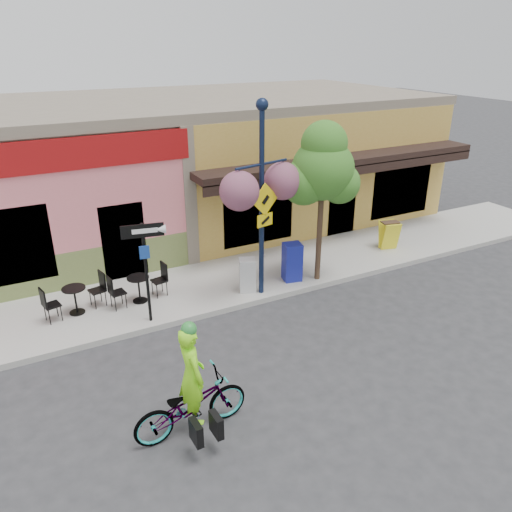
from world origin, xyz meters
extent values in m
plane|color=#2D2D30|center=(0.00, 0.00, 0.00)|extent=(90.00, 90.00, 0.00)
cube|color=#9E9B93|center=(0.00, 2.00, 0.07)|extent=(24.00, 3.00, 0.15)
cube|color=#A8A59E|center=(0.00, 0.55, 0.07)|extent=(24.00, 0.12, 0.15)
imported|color=maroon|center=(-3.49, -2.95, 0.54)|extent=(2.10, 0.79, 1.09)
imported|color=#8FFE1A|center=(-3.44, -2.95, 0.92)|extent=(0.46, 0.69, 1.84)
camera|label=1|loc=(-5.66, -9.55, 6.40)|focal=35.00mm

